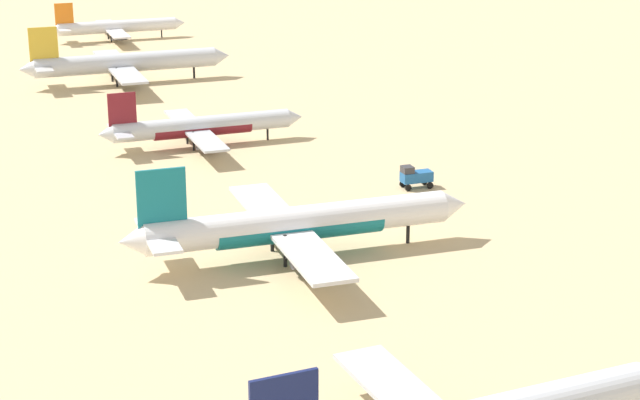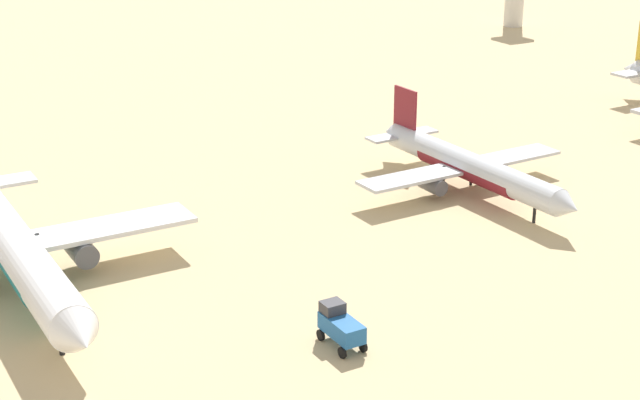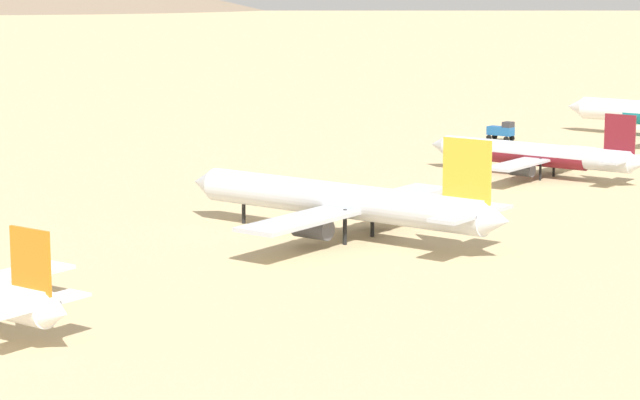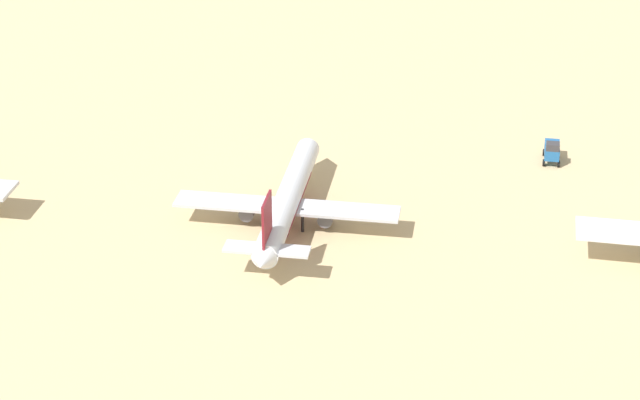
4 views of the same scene
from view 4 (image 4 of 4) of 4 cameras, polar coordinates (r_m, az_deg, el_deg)
The scene contains 3 objects.
ground_plane at distance 162.46m, azimuth -1.57°, elevation -1.24°, with size 1800.00×1800.00×0.00m, color tan.
parked_jet_2 at distance 161.02m, azimuth -1.62°, elevation 0.01°, with size 39.53×32.04×11.42m.
service_truck at distance 183.92m, azimuth 11.55°, elevation 2.47°, with size 5.20×2.65×3.90m.
Camera 4 is at (-139.65, -29.37, 77.66)m, focal length 63.90 mm.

